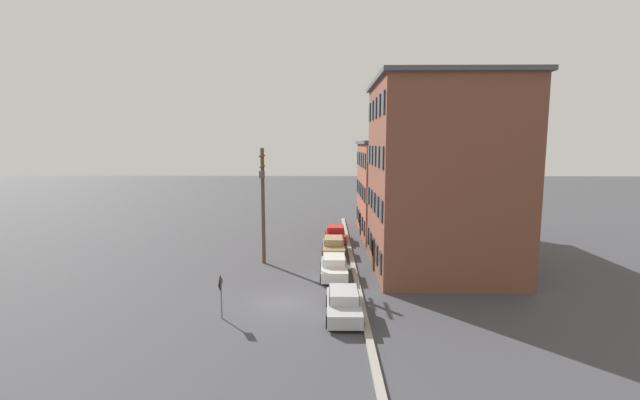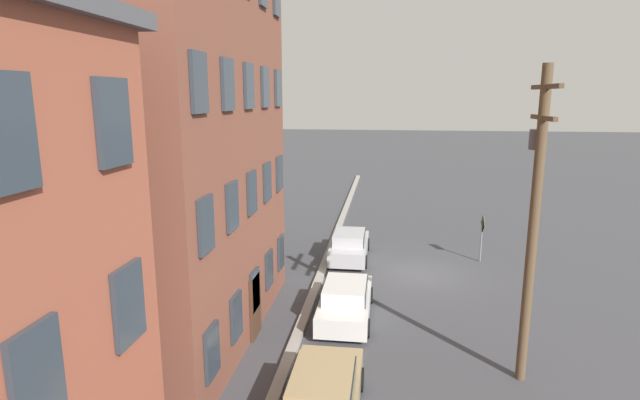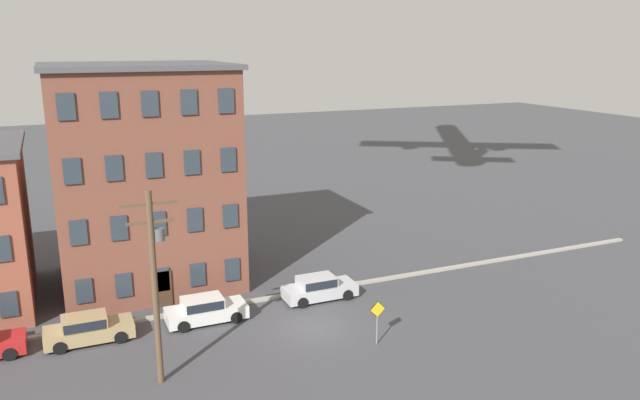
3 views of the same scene
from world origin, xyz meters
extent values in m
plane|color=#424247|center=(0.00, 0.00, 0.00)|extent=(200.00, 200.00, 0.00)
cube|color=#9E998E|center=(0.00, 4.50, 0.08)|extent=(56.00, 0.36, 0.16)
cube|color=#2D3842|center=(-15.01, 5.94, 1.55)|extent=(0.90, 0.10, 1.40)
cube|color=#2D3842|center=(-15.01, 5.94, 4.64)|extent=(0.90, 0.10, 1.40)
cube|color=brown|center=(-7.01, 10.76, 6.75)|extent=(10.54, 9.52, 13.50)
cube|color=#4C4C51|center=(-7.01, 10.76, 13.65)|extent=(11.04, 10.02, 0.30)
cube|color=#2D3842|center=(-11.23, 5.94, 1.69)|extent=(0.90, 0.10, 1.40)
cube|color=#2D3842|center=(-11.23, 5.94, 5.06)|extent=(0.90, 0.10, 1.40)
cube|color=#2D3842|center=(-11.23, 5.94, 8.44)|extent=(0.90, 0.10, 1.40)
cube|color=#2D3842|center=(-11.23, 5.94, 11.82)|extent=(0.90, 0.10, 1.40)
cube|color=#2D3842|center=(-9.12, 5.94, 1.69)|extent=(0.90, 0.10, 1.40)
cube|color=#2D3842|center=(-9.12, 5.94, 5.06)|extent=(0.90, 0.10, 1.40)
cube|color=#2D3842|center=(-9.12, 5.94, 8.44)|extent=(0.90, 0.10, 1.40)
cube|color=#2D3842|center=(-9.12, 5.94, 11.82)|extent=(0.90, 0.10, 1.40)
cube|color=#2D3842|center=(-7.01, 5.94, 1.69)|extent=(0.90, 0.10, 1.40)
cube|color=#2D3842|center=(-7.01, 5.94, 5.06)|extent=(0.90, 0.10, 1.40)
cube|color=#2D3842|center=(-7.01, 5.94, 8.44)|extent=(0.90, 0.10, 1.40)
cube|color=#2D3842|center=(-7.01, 5.94, 11.82)|extent=(0.90, 0.10, 1.40)
cube|color=#2D3842|center=(-4.91, 5.94, 1.69)|extent=(0.90, 0.10, 1.40)
cube|color=#2D3842|center=(-4.91, 5.94, 5.06)|extent=(0.90, 0.10, 1.40)
cube|color=#2D3842|center=(-4.91, 5.94, 8.44)|extent=(0.90, 0.10, 1.40)
cube|color=#2D3842|center=(-4.91, 5.94, 11.82)|extent=(0.90, 0.10, 1.40)
cube|color=#2D3842|center=(-2.80, 5.94, 1.69)|extent=(0.90, 0.10, 1.40)
cube|color=#2D3842|center=(-2.80, 5.94, 5.06)|extent=(0.90, 0.10, 1.40)
cube|color=#2D3842|center=(-2.80, 5.94, 8.44)|extent=(0.90, 0.10, 1.40)
cube|color=#2D3842|center=(-2.80, 5.94, 11.82)|extent=(0.90, 0.10, 1.40)
cube|color=#472D1E|center=(-7.01, 5.94, 1.10)|extent=(1.10, 0.10, 2.20)
cylinder|color=black|center=(-14.95, 4.18, 0.33)|extent=(0.66, 0.22, 0.66)
cylinder|color=black|center=(-14.95, 2.48, 0.33)|extent=(0.66, 0.22, 0.66)
cube|color=tan|center=(-11.24, 3.06, 0.53)|extent=(4.40, 1.80, 0.70)
cube|color=tan|center=(-11.44, 3.06, 1.15)|extent=(2.20, 1.51, 0.55)
cube|color=#1E232D|center=(-11.44, 3.06, 1.15)|extent=(2.02, 1.58, 0.48)
cylinder|color=black|center=(-9.79, 3.91, 0.33)|extent=(0.66, 0.22, 0.66)
cylinder|color=black|center=(-9.79, 2.21, 0.33)|extent=(0.66, 0.22, 0.66)
cylinder|color=black|center=(-12.69, 3.91, 0.33)|extent=(0.66, 0.22, 0.66)
cylinder|color=black|center=(-12.69, 2.21, 0.33)|extent=(0.66, 0.22, 0.66)
cube|color=silver|center=(-5.14, 3.00, 0.53)|extent=(4.40, 1.80, 0.70)
cube|color=silver|center=(-5.34, 3.00, 1.15)|extent=(2.20, 1.51, 0.55)
cube|color=#1E232D|center=(-5.34, 3.00, 1.15)|extent=(2.02, 1.58, 0.48)
cylinder|color=black|center=(-3.69, 3.85, 0.33)|extent=(0.66, 0.22, 0.66)
cylinder|color=black|center=(-3.69, 2.15, 0.33)|extent=(0.66, 0.22, 0.66)
cylinder|color=black|center=(-6.59, 3.85, 0.33)|extent=(0.66, 0.22, 0.66)
cylinder|color=black|center=(-6.59, 2.15, 0.33)|extent=(0.66, 0.22, 0.66)
cube|color=#B7B7BC|center=(1.85, 3.40, 0.53)|extent=(4.40, 1.80, 0.70)
cube|color=#B7B7BC|center=(1.65, 3.40, 1.15)|extent=(2.20, 1.51, 0.55)
cube|color=#1E232D|center=(1.65, 3.40, 1.15)|extent=(2.02, 1.58, 0.48)
cylinder|color=black|center=(3.30, 4.25, 0.33)|extent=(0.66, 0.22, 0.66)
cylinder|color=black|center=(3.30, 2.55, 0.33)|extent=(0.66, 0.22, 0.66)
cylinder|color=black|center=(0.40, 4.25, 0.33)|extent=(0.66, 0.22, 0.66)
cylinder|color=black|center=(0.40, 2.55, 0.33)|extent=(0.66, 0.22, 0.66)
cylinder|color=slate|center=(2.21, -3.14, 1.12)|extent=(0.08, 0.08, 2.23)
cube|color=yellow|center=(2.21, -3.17, 1.94)|extent=(0.83, 0.03, 0.83)
cube|color=black|center=(2.21, -3.16, 1.94)|extent=(0.89, 0.02, 0.89)
cylinder|color=brown|center=(-8.55, -2.44, 4.49)|extent=(0.28, 0.28, 8.98)
cube|color=brown|center=(-8.55, -2.44, 8.38)|extent=(2.40, 0.12, 0.12)
cube|color=brown|center=(-8.55, -2.44, 7.58)|extent=(2.00, 0.12, 0.12)
cylinder|color=#515156|center=(-8.20, -2.44, 6.98)|extent=(0.44, 0.44, 0.55)
camera|label=1|loc=(24.01, 2.46, 9.28)|focal=24.00mm
camera|label=2|loc=(-22.50, 1.61, 8.14)|focal=28.00mm
camera|label=3|loc=(-12.05, -28.72, 15.00)|focal=35.00mm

